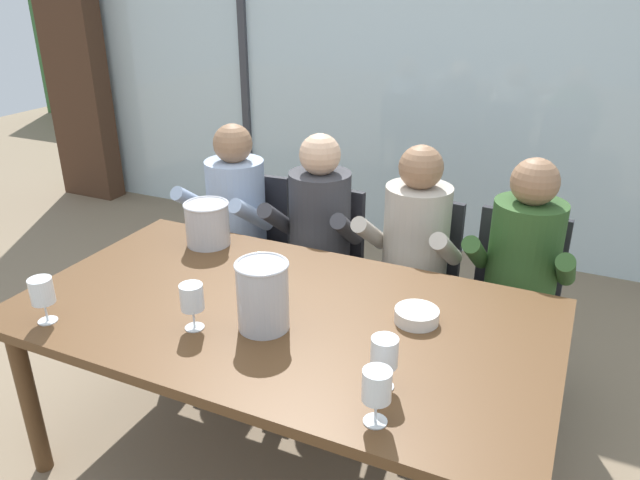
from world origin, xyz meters
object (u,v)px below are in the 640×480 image
chair_right_of_center (512,291)px  person_beige_jumper (410,253)px  person_olive_shirt (519,273)px  person_charcoal_jacket (315,235)px  dining_table (282,326)px  wine_glass_near_bucket (384,355)px  chair_center (413,270)px  ice_bucket_secondary (207,223)px  chair_near_curtain (248,240)px  tasting_bowl (417,316)px  wine_glass_by_left_taster (42,293)px  chair_left_of_center (319,256)px  person_pale_blue_shirt (229,220)px  wine_glass_by_right_taster (192,299)px  ice_bucket_primary (263,295)px  wine_glass_spare_empty (377,388)px  wine_glass_center_pour (271,274)px

chair_right_of_center → person_beige_jumper: 0.53m
person_olive_shirt → person_charcoal_jacket: bearing=-177.7°
dining_table → wine_glass_near_bucket: 0.60m
chair_center → ice_bucket_secondary: bearing=-137.8°
chair_near_curtain → tasting_bowl: size_ratio=5.39×
wine_glass_by_left_taster → chair_right_of_center: bearing=43.8°
chair_center → tasting_bowl: (0.26, -0.86, 0.26)m
person_olive_shirt → chair_left_of_center: bearing=175.7°
person_pale_blue_shirt → tasting_bowl: size_ratio=7.36×
chair_center → wine_glass_by_right_taster: 1.36m
chair_center → wine_glass_by_left_taster: 1.76m
person_olive_shirt → ice_bucket_primary: bearing=-126.2°
person_olive_shirt → wine_glass_near_bucket: (-0.26, -1.10, 0.18)m
chair_near_curtain → wine_glass_spare_empty: size_ratio=5.03×
wine_glass_by_right_taster → person_olive_shirt: bearing=47.3°
person_charcoal_jacket → ice_bucket_primary: bearing=-78.8°
person_olive_shirt → wine_glass_near_bucket: 1.15m
chair_near_curtain → wine_glass_near_bucket: wine_glass_near_bucket is taller
wine_glass_spare_empty → person_pale_blue_shirt: bearing=136.0°
person_pale_blue_shirt → wine_glass_center_pour: bearing=-43.2°
chair_left_of_center → ice_bucket_primary: 1.17m
chair_center → wine_glass_near_bucket: wine_glass_near_bucket is taller
wine_glass_near_bucket → tasting_bowl: bearing=92.1°
wine_glass_center_pour → wine_glass_spare_empty: (0.60, -0.48, 0.00)m
chair_near_curtain → wine_glass_near_bucket: size_ratio=5.03×
chair_left_of_center → chair_center: bearing=11.5°
chair_left_of_center → wine_glass_by_left_taster: (-0.45, -1.38, 0.35)m
dining_table → ice_bucket_secondary: size_ratio=9.57×
chair_right_of_center → wine_glass_near_bucket: (-0.23, -1.26, 0.35)m
person_pale_blue_shirt → wine_glass_by_left_taster: size_ratio=6.86×
person_beige_jumper → wine_glass_by_left_taster: person_beige_jumper is taller
person_beige_jumper → person_charcoal_jacket: bearing=-175.7°
person_charcoal_jacket → wine_glass_by_left_taster: bearing=-114.6°
chair_center → ice_bucket_secondary: ice_bucket_secondary is taller
chair_left_of_center → person_beige_jumper: person_beige_jumper is taller
ice_bucket_secondary → wine_glass_by_right_taster: ice_bucket_secondary is taller
chair_near_curtain → chair_center: size_ratio=1.00×
tasting_bowl → ice_bucket_secondary: bearing=166.4°
chair_right_of_center → chair_center: bearing=-177.6°
person_pale_blue_shirt → ice_bucket_primary: 1.25m
person_pale_blue_shirt → ice_bucket_secondary: person_pale_blue_shirt is taller
dining_table → wine_glass_by_left_taster: size_ratio=11.61×
wine_glass_by_right_taster → wine_glass_spare_empty: (0.76, -0.19, 0.00)m
person_charcoal_jacket → wine_glass_center_pour: bearing=-80.0°
wine_glass_by_right_taster → tasting_bowl: bearing=27.9°
person_charcoal_jacket → wine_glass_by_right_taster: size_ratio=6.86×
chair_center → person_beige_jumper: bearing=-75.3°
person_beige_jumper → person_olive_shirt: bearing=4.3°
chair_left_of_center → wine_glass_by_left_taster: 1.49m
person_olive_shirt → ice_bucket_primary: (-0.76, -0.96, 0.20)m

